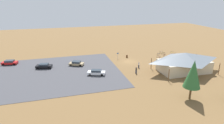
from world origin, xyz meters
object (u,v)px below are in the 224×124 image
at_px(bicycle_red_lone_east, 164,55).
at_px(bicycle_black_near_sign, 163,53).
at_px(pine_east, 193,74).
at_px(car_black_far_end, 44,66).
at_px(bicycle_teal_yard_left, 171,56).
at_px(trash_bin, 127,56).
at_px(bicycle_black_yard_center, 180,59).
at_px(bicycle_silver_near_porch, 161,52).
at_px(bicycle_white_edge_south, 169,60).
at_px(car_tan_near_entry, 76,63).
at_px(bicycle_blue_lone_west, 158,54).
at_px(bicycle_green_mid_cluster, 177,55).
at_px(bicycle_yellow_front_row, 173,52).
at_px(visitor_at_bikes, 136,70).
at_px(lot_sign, 118,55).
at_px(car_white_mid_lot, 96,72).
at_px(car_red_front_row, 10,62).
at_px(bicycle_orange_yard_front, 160,59).
at_px(visitor_near_lot, 139,65).
at_px(bicycle_purple_by_bin, 159,57).
at_px(bike_pavilion, 184,61).

height_order(bicycle_red_lone_east, bicycle_black_near_sign, bicycle_black_near_sign).
bearing_deg(pine_east, car_black_far_end, -42.34).
relative_size(bicycle_teal_yard_left, car_black_far_end, 0.29).
height_order(trash_bin, bicycle_black_yard_center, trash_bin).
bearing_deg(bicycle_black_near_sign, pine_east, 68.88).
xyz_separation_m(bicycle_silver_near_porch, bicycle_red_lone_east, (0.92, 3.79, -0.03)).
bearing_deg(bicycle_white_edge_south, bicycle_silver_near_porch, -104.86).
relative_size(bicycle_black_yard_center, car_tan_near_entry, 0.36).
distance_m(bicycle_red_lone_east, bicycle_blue_lone_west, 2.15).
xyz_separation_m(bicycle_blue_lone_west, car_black_far_end, (38.25, 3.07, 0.40)).
bearing_deg(bicycle_green_mid_cluster, bicycle_yellow_front_row, -95.21).
bearing_deg(visitor_at_bikes, lot_sign, -86.36).
bearing_deg(bicycle_yellow_front_row, car_white_mid_lot, 21.86).
height_order(bicycle_black_yard_center, bicycle_teal_yard_left, bicycle_teal_yard_left).
relative_size(pine_east, car_red_front_row, 1.73).
distance_m(trash_bin, car_tan_near_entry, 17.64).
relative_size(pine_east, bicycle_orange_yard_front, 5.07).
height_order(bicycle_teal_yard_left, bicycle_blue_lone_west, bicycle_teal_yard_left).
height_order(bicycle_black_near_sign, visitor_near_lot, visitor_near_lot).
relative_size(trash_bin, bicycle_black_yard_center, 0.54).
bearing_deg(bicycle_teal_yard_left, visitor_at_bikes, 31.65).
bearing_deg(bicycle_green_mid_cluster, car_tan_near_entry, 1.02).
relative_size(bicycle_purple_by_bin, car_black_far_end, 0.34).
xyz_separation_m(trash_bin, bicycle_blue_lone_west, (-11.74, 0.21, -0.11)).
height_order(car_white_mid_lot, car_red_front_row, car_white_mid_lot).
height_order(bicycle_green_mid_cluster, bicycle_white_edge_south, bicycle_green_mid_cluster).
distance_m(bike_pavilion, bicycle_teal_yard_left, 13.67).
bearing_deg(bicycle_purple_by_bin, car_black_far_end, -0.04).
relative_size(bicycle_silver_near_porch, bicycle_blue_lone_west, 1.08).
distance_m(bicycle_silver_near_porch, bicycle_blue_lone_west, 3.03).
height_order(bicycle_purple_by_bin, visitor_at_bikes, visitor_at_bikes).
xyz_separation_m(bicycle_blue_lone_west, car_white_mid_lot, (24.79, 12.08, 0.41)).
height_order(bicycle_teal_yard_left, car_black_far_end, car_black_far_end).
height_order(bicycle_white_edge_south, car_tan_near_entry, car_tan_near_entry).
xyz_separation_m(lot_sign, bicycle_purple_by_bin, (-13.62, 2.75, -1.06)).
height_order(bicycle_teal_yard_left, car_white_mid_lot, car_white_mid_lot).
xyz_separation_m(car_red_front_row, car_tan_near_entry, (-19.37, 6.39, -0.01)).
distance_m(lot_sign, bicycle_black_yard_center, 20.28).
xyz_separation_m(trash_bin, bicycle_black_yard_center, (-15.59, 7.45, -0.10)).
bearing_deg(bicycle_orange_yard_front, car_black_far_end, -3.30).
relative_size(trash_bin, car_white_mid_lot, 0.18).
bearing_deg(car_black_far_end, car_tan_near_entry, 179.07).
bearing_deg(bicycle_teal_yard_left, bicycle_purple_by_bin, -3.09).
bearing_deg(bicycle_silver_near_porch, bicycle_teal_yard_left, 96.54).
bearing_deg(bicycle_yellow_front_row, visitor_at_bikes, 34.93).
height_order(bicycle_black_yard_center, car_black_far_end, car_black_far_end).
xyz_separation_m(car_tan_near_entry, visitor_near_lot, (-17.14, 6.86, 0.20)).
xyz_separation_m(bicycle_teal_yard_left, bicycle_orange_yard_front, (5.17, 1.80, -0.01)).
distance_m(trash_bin, bicycle_teal_yard_left, 15.00).
bearing_deg(bicycle_purple_by_bin, bicycle_teal_yard_left, 176.91).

